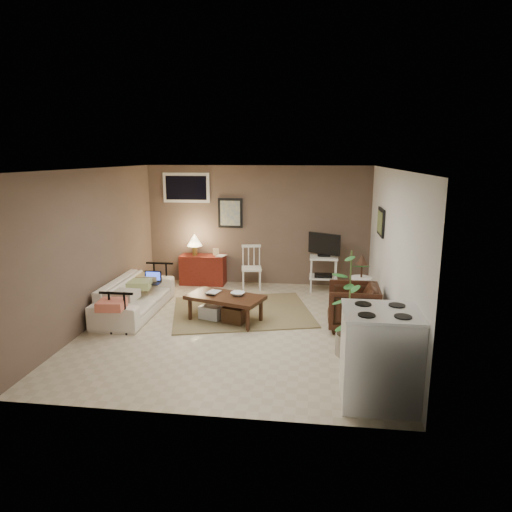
# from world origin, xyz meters

# --- Properties ---
(floor) EXTENTS (5.00, 5.00, 0.00)m
(floor) POSITION_xyz_m (0.00, 0.00, 0.00)
(floor) COLOR #C1B293
(floor) RESTS_ON ground
(art_back) EXTENTS (0.50, 0.03, 0.60)m
(art_back) POSITION_xyz_m (-0.55, 2.48, 1.45)
(art_back) COLOR black
(art_right) EXTENTS (0.03, 0.60, 0.45)m
(art_right) POSITION_xyz_m (2.23, 1.05, 1.52)
(art_right) COLOR black
(window) EXTENTS (0.96, 0.03, 0.60)m
(window) POSITION_xyz_m (-1.45, 2.48, 1.95)
(window) COLOR white
(rug) EXTENTS (2.65, 2.33, 0.02)m
(rug) POSITION_xyz_m (-0.04, 0.66, 0.01)
(rug) COLOR olive
(rug) RESTS_ON floor
(coffee_table) EXTENTS (1.33, 0.97, 0.45)m
(coffee_table) POSITION_xyz_m (-0.23, 0.20, 0.25)
(coffee_table) COLOR #3B1910
(coffee_table) RESTS_ON floor
(sofa) EXTENTS (0.57, 1.95, 0.76)m
(sofa) POSITION_xyz_m (-1.80, 0.41, 0.38)
(sofa) COLOR silver
(sofa) RESTS_ON floor
(sofa_pillows) EXTENTS (0.37, 1.85, 0.13)m
(sofa_pillows) POSITION_xyz_m (-1.75, 0.18, 0.47)
(sofa_pillows) COLOR beige
(sofa_pillows) RESTS_ON sofa
(sofa_end_rails) EXTENTS (0.52, 1.94, 0.65)m
(sofa_end_rails) POSITION_xyz_m (-1.69, 0.41, 0.33)
(sofa_end_rails) COLOR black
(sofa_end_rails) RESTS_ON floor
(laptop) EXTENTS (0.30, 0.22, 0.20)m
(laptop) POSITION_xyz_m (-1.61, 0.74, 0.49)
(laptop) COLOR black
(laptop) RESTS_ON sofa
(red_console) EXTENTS (0.90, 0.40, 1.04)m
(red_console) POSITION_xyz_m (-1.11, 2.27, 0.36)
(red_console) COLOR maroon
(red_console) RESTS_ON floor
(spindle_chair) EXTENTS (0.44, 0.44, 0.85)m
(spindle_chair) POSITION_xyz_m (-0.07, 2.10, 0.40)
(spindle_chair) COLOR white
(spindle_chair) RESTS_ON floor
(tv_stand) EXTENTS (0.60, 0.44, 1.13)m
(tv_stand) POSITION_xyz_m (1.34, 2.12, 0.60)
(tv_stand) COLOR white
(tv_stand) RESTS_ON floor
(side_table) EXTENTS (0.37, 0.37, 0.98)m
(side_table) POSITION_xyz_m (1.95, 0.97, 0.61)
(side_table) COLOR white
(side_table) RESTS_ON floor
(armchair) EXTENTS (0.71, 0.76, 0.76)m
(armchair) POSITION_xyz_m (1.76, 0.14, 0.38)
(armchair) COLOR #32170E
(armchair) RESTS_ON floor
(potted_plant) EXTENTS (0.36, 0.36, 1.43)m
(potted_plant) POSITION_xyz_m (1.62, -0.83, 0.76)
(potted_plant) COLOR gray
(potted_plant) RESTS_ON floor
(stove) EXTENTS (0.79, 0.74, 1.04)m
(stove) POSITION_xyz_m (1.86, -1.98, 0.51)
(stove) COLOR white
(stove) RESTS_ON floor
(bowl) EXTENTS (0.23, 0.10, 0.22)m
(bowl) POSITION_xyz_m (-0.03, 0.23, 0.54)
(bowl) COLOR #3B1910
(bowl) RESTS_ON coffee_table
(book_table) EXTENTS (0.18, 0.07, 0.25)m
(book_table) POSITION_xyz_m (-0.53, 0.34, 0.55)
(book_table) COLOR #3B1910
(book_table) RESTS_ON coffee_table
(book_console) EXTENTS (0.17, 0.07, 0.23)m
(book_console) POSITION_xyz_m (-0.78, 2.24, 0.72)
(book_console) COLOR #3B1910
(book_console) RESTS_ON red_console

